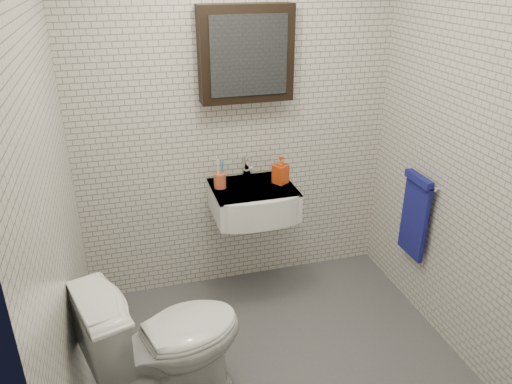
# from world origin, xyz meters

# --- Properties ---
(ground) EXTENTS (2.20, 2.00, 0.01)m
(ground) POSITION_xyz_m (0.00, 0.00, 0.01)
(ground) COLOR #53555B
(ground) RESTS_ON ground
(room_shell) EXTENTS (2.22, 2.02, 2.51)m
(room_shell) POSITION_xyz_m (0.00, 0.00, 1.47)
(room_shell) COLOR silver
(room_shell) RESTS_ON ground
(washbasin) EXTENTS (0.55, 0.50, 0.20)m
(washbasin) POSITION_xyz_m (0.05, 0.73, 0.76)
(washbasin) COLOR white
(washbasin) RESTS_ON room_shell
(faucet) EXTENTS (0.06, 0.20, 0.15)m
(faucet) POSITION_xyz_m (0.05, 0.93, 0.92)
(faucet) COLOR silver
(faucet) RESTS_ON washbasin
(mirror_cabinet) EXTENTS (0.60, 0.15, 0.60)m
(mirror_cabinet) POSITION_xyz_m (0.05, 0.93, 1.70)
(mirror_cabinet) COLOR black
(mirror_cabinet) RESTS_ON room_shell
(towel_rail) EXTENTS (0.09, 0.30, 0.58)m
(towel_rail) POSITION_xyz_m (1.04, 0.35, 0.72)
(towel_rail) COLOR silver
(towel_rail) RESTS_ON room_shell
(toothbrush_cup) EXTENTS (0.09, 0.09, 0.22)m
(toothbrush_cup) POSITION_xyz_m (-0.16, 0.82, 0.91)
(toothbrush_cup) COLOR #C25230
(toothbrush_cup) RESTS_ON washbasin
(soap_bottle) EXTENTS (0.12, 0.12, 0.19)m
(soap_bottle) POSITION_xyz_m (0.25, 0.79, 0.95)
(soap_bottle) COLOR #FF511A
(soap_bottle) RESTS_ON washbasin
(toilet) EXTENTS (0.92, 0.69, 0.84)m
(toilet) POSITION_xyz_m (-0.66, -0.09, 0.42)
(toilet) COLOR white
(toilet) RESTS_ON ground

